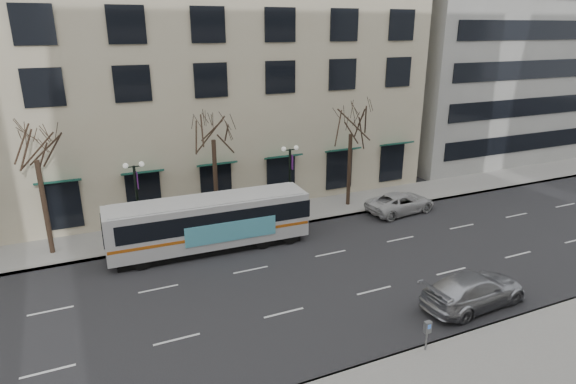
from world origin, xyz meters
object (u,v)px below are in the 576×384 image
white_pickup (401,203)px  lamp_post_right (290,179)px  tree_far_left (34,143)px  pay_station (427,329)px  silver_car (474,290)px  tree_far_mid (213,125)px  tree_far_right (351,121)px  city_bus (211,222)px  lamp_post_left (137,199)px

white_pickup → lamp_post_right: bearing=69.8°
tree_far_left → pay_station: size_ratio=6.28×
lamp_post_right → silver_car: 14.14m
tree_far_mid → tree_far_right: size_ratio=1.06×
tree_far_mid → pay_station: tree_far_mid is taller
lamp_post_right → pay_station: lamp_post_right is taller
lamp_post_right → city_bus: 6.78m
tree_far_right → silver_car: bearing=-95.7°
lamp_post_right → silver_car: (3.59, -13.51, -2.14)m
tree_far_left → tree_far_right: 20.00m
tree_far_left → city_bus: tree_far_left is taller
tree_far_right → lamp_post_left: 15.40m
tree_far_right → pay_station: tree_far_right is taller
silver_car → pay_station: 4.87m
tree_far_right → city_bus: bearing=-165.0°
lamp_post_right → white_pickup: size_ratio=1.00×
tree_far_left → tree_far_right: bearing=0.0°
silver_car → white_pickup: silver_car is taller
city_bus → pay_station: 14.17m
city_bus → tree_far_mid: bearing=69.6°
tree_far_right → lamp_post_right: size_ratio=1.55×
tree_far_mid → silver_car: tree_far_mid is taller
tree_far_left → white_pickup: tree_far_left is taller
tree_far_mid → city_bus: size_ratio=0.72×
city_bus → lamp_post_left: bearing=149.1°
tree_far_left → city_bus: (8.78, -3.01, -4.95)m
tree_far_mid → lamp_post_right: tree_far_mid is taller
tree_far_right → city_bus: size_ratio=0.68×
tree_far_mid → city_bus: 6.09m
tree_far_left → pay_station: bearing=-48.7°
tree_far_left → lamp_post_left: tree_far_left is taller
silver_car → white_pickup: bearing=-24.2°
lamp_post_left → white_pickup: (17.82, -2.00, -2.22)m
tree_far_mid → tree_far_left: bearing=-180.0°
white_pickup → city_bus: bearing=85.8°
tree_far_mid → silver_car: 17.61m
lamp_post_left → lamp_post_right: size_ratio=1.00×
tree_far_right → pay_station: (-5.84, -16.10, -5.31)m
city_bus → white_pickup: city_bus is taller
tree_far_right → silver_car: 15.25m
city_bus → silver_car: city_bus is taller
tree_far_left → pay_station: tree_far_left is taller
lamp_post_left → tree_far_mid: bearing=6.9°
tree_far_left → lamp_post_right: bearing=-2.3°
lamp_post_left → pay_station: size_ratio=3.92×
silver_car → tree_far_left: bearing=48.8°
tree_far_left → tree_far_right: tree_far_left is taller
tree_far_right → pay_station: 17.93m
city_bus → white_pickup: bearing=3.3°
lamp_post_right → white_pickup: 8.37m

